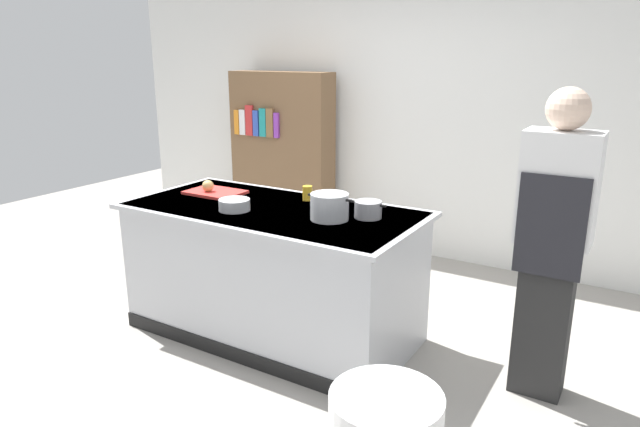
% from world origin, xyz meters
% --- Properties ---
extents(ground_plane, '(10.00, 10.00, 0.00)m').
position_xyz_m(ground_plane, '(0.00, 0.00, 0.00)').
color(ground_plane, '#9E9991').
extents(back_wall, '(6.40, 0.12, 3.00)m').
position_xyz_m(back_wall, '(0.00, 2.10, 1.50)').
color(back_wall, white).
rests_on(back_wall, ground_plane).
extents(counter_island, '(1.98, 0.98, 0.90)m').
position_xyz_m(counter_island, '(0.00, -0.00, 0.47)').
color(counter_island, '#B7BABF').
rests_on(counter_island, ground_plane).
extents(cutting_board, '(0.40, 0.28, 0.02)m').
position_xyz_m(cutting_board, '(-0.58, 0.10, 0.91)').
color(cutting_board, red).
rests_on(cutting_board, counter_island).
extents(onion, '(0.08, 0.08, 0.08)m').
position_xyz_m(onion, '(-0.61, 0.07, 0.96)').
color(onion, tan).
rests_on(onion, cutting_board).
extents(stock_pot, '(0.30, 0.23, 0.16)m').
position_xyz_m(stock_pot, '(0.46, -0.03, 0.98)').
color(stock_pot, '#B7BABF').
rests_on(stock_pot, counter_island).
extents(sauce_pan, '(0.23, 0.17, 0.11)m').
position_xyz_m(sauce_pan, '(0.64, 0.13, 0.95)').
color(sauce_pan, '#99999E').
rests_on(sauce_pan, counter_island).
extents(mixing_bowl, '(0.20, 0.20, 0.07)m').
position_xyz_m(mixing_bowl, '(-0.17, -0.17, 0.94)').
color(mixing_bowl, '#B7BABF').
rests_on(mixing_bowl, counter_island).
extents(juice_cup, '(0.07, 0.07, 0.10)m').
position_xyz_m(juice_cup, '(0.09, 0.29, 0.95)').
color(juice_cup, yellow).
rests_on(juice_cup, counter_island).
extents(person_chef, '(0.38, 0.25, 1.72)m').
position_xyz_m(person_chef, '(1.70, 0.21, 0.91)').
color(person_chef, '#262626').
rests_on(person_chef, ground_plane).
extents(bookshelf, '(1.10, 0.31, 1.70)m').
position_xyz_m(bookshelf, '(-1.18, 1.80, 0.85)').
color(bookshelf, brown).
rests_on(bookshelf, ground_plane).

